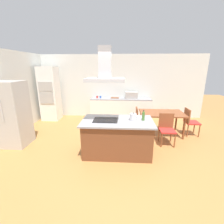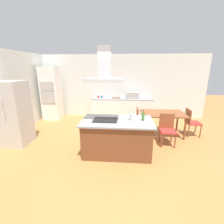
{
  "view_description": "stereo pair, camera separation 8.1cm",
  "coord_description": "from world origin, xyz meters",
  "px_view_note": "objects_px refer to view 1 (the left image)",
  "views": [
    {
      "loc": [
        0.09,
        -3.71,
        2.18
      ],
      "look_at": [
        -0.16,
        0.4,
        1.0
      ],
      "focal_mm": 25.28,
      "sensor_mm": 36.0,
      "label": 1
    },
    {
      "loc": [
        0.18,
        -3.7,
        2.18
      ],
      "look_at": [
        -0.16,
        0.4,
        1.0
      ],
      "focal_mm": 25.28,
      "sensor_mm": 36.0,
      "label": 2
    }
  ],
  "objects_px": {
    "coffee_mug_blue": "(101,97)",
    "chair_facing_island": "(167,127)",
    "olive_oil_bottle": "(143,116)",
    "refrigerator": "(11,114)",
    "chair_at_right_end": "(190,120)",
    "wall_oven_stack": "(50,94)",
    "cooktop": "(106,120)",
    "range_hood": "(105,70)",
    "coffee_mug_red": "(97,97)",
    "countertop_microwave": "(131,95)",
    "cutting_board": "(115,98)",
    "chair_at_left_end": "(133,119)",
    "tea_kettle": "(133,117)",
    "dining_table": "(162,115)"
  },
  "relations": [
    {
      "from": "olive_oil_bottle",
      "to": "chair_facing_island",
      "type": "bearing_deg",
      "value": 37.34
    },
    {
      "from": "chair_at_right_end",
      "to": "coffee_mug_blue",
      "type": "bearing_deg",
      "value": 152.99
    },
    {
      "from": "chair_at_left_end",
      "to": "range_hood",
      "type": "height_order",
      "value": "range_hood"
    },
    {
      "from": "coffee_mug_blue",
      "to": "countertop_microwave",
      "type": "bearing_deg",
      "value": -1.31
    },
    {
      "from": "countertop_microwave",
      "to": "tea_kettle",
      "type": "bearing_deg",
      "value": -92.24
    },
    {
      "from": "coffee_mug_blue",
      "to": "chair_at_right_end",
      "type": "height_order",
      "value": "coffee_mug_blue"
    },
    {
      "from": "coffee_mug_blue",
      "to": "chair_facing_island",
      "type": "relative_size",
      "value": 0.1
    },
    {
      "from": "coffee_mug_blue",
      "to": "chair_facing_island",
      "type": "bearing_deg",
      "value": -45.54
    },
    {
      "from": "coffee_mug_blue",
      "to": "chair_at_left_end",
      "type": "height_order",
      "value": "coffee_mug_blue"
    },
    {
      "from": "coffee_mug_red",
      "to": "chair_at_right_end",
      "type": "height_order",
      "value": "coffee_mug_red"
    },
    {
      "from": "refrigerator",
      "to": "range_hood",
      "type": "distance_m",
      "value": 2.95
    },
    {
      "from": "range_hood",
      "to": "cooktop",
      "type": "bearing_deg",
      "value": 0.0
    },
    {
      "from": "chair_at_right_end",
      "to": "chair_at_left_end",
      "type": "bearing_deg",
      "value": 180.0
    },
    {
      "from": "olive_oil_bottle",
      "to": "refrigerator",
      "type": "bearing_deg",
      "value": 175.86
    },
    {
      "from": "chair_facing_island",
      "to": "range_hood",
      "type": "bearing_deg",
      "value": -159.34
    },
    {
      "from": "chair_at_left_end",
      "to": "range_hood",
      "type": "distance_m",
      "value": 2.21
    },
    {
      "from": "cutting_board",
      "to": "range_hood",
      "type": "relative_size",
      "value": 0.38
    },
    {
      "from": "olive_oil_bottle",
      "to": "chair_facing_island",
      "type": "height_order",
      "value": "olive_oil_bottle"
    },
    {
      "from": "wall_oven_stack",
      "to": "chair_at_right_end",
      "type": "distance_m",
      "value": 5.43
    },
    {
      "from": "countertop_microwave",
      "to": "chair_at_left_end",
      "type": "relative_size",
      "value": 0.56
    },
    {
      "from": "cooktop",
      "to": "refrigerator",
      "type": "bearing_deg",
      "value": 173.27
    },
    {
      "from": "olive_oil_bottle",
      "to": "cooktop",
      "type": "bearing_deg",
      "value": -176.65
    },
    {
      "from": "coffee_mug_blue",
      "to": "wall_oven_stack",
      "type": "xyz_separation_m",
      "value": [
        -2.09,
        -0.26,
        0.16
      ]
    },
    {
      "from": "countertop_microwave",
      "to": "chair_at_right_end",
      "type": "distance_m",
      "value": 2.47
    },
    {
      "from": "refrigerator",
      "to": "chair_facing_island",
      "type": "distance_m",
      "value": 4.42
    },
    {
      "from": "coffee_mug_red",
      "to": "dining_table",
      "type": "height_order",
      "value": "coffee_mug_red"
    },
    {
      "from": "tea_kettle",
      "to": "coffee_mug_red",
      "type": "height_order",
      "value": "tea_kettle"
    },
    {
      "from": "cooktop",
      "to": "chair_at_right_end",
      "type": "relative_size",
      "value": 0.67
    },
    {
      "from": "coffee_mug_blue",
      "to": "wall_oven_stack",
      "type": "bearing_deg",
      "value": -172.81
    },
    {
      "from": "olive_oil_bottle",
      "to": "refrigerator",
      "type": "height_order",
      "value": "refrigerator"
    },
    {
      "from": "cooktop",
      "to": "tea_kettle",
      "type": "height_order",
      "value": "tea_kettle"
    },
    {
      "from": "cutting_board",
      "to": "countertop_microwave",
      "type": "bearing_deg",
      "value": -4.11
    },
    {
      "from": "countertop_microwave",
      "to": "chair_at_right_end",
      "type": "height_order",
      "value": "countertop_microwave"
    },
    {
      "from": "wall_oven_stack",
      "to": "olive_oil_bottle",
      "type": "bearing_deg",
      "value": -36.2
    },
    {
      "from": "coffee_mug_red",
      "to": "range_hood",
      "type": "height_order",
      "value": "range_hood"
    },
    {
      "from": "coffee_mug_blue",
      "to": "cutting_board",
      "type": "bearing_deg",
      "value": 1.86
    },
    {
      "from": "coffee_mug_blue",
      "to": "chair_at_left_end",
      "type": "xyz_separation_m",
      "value": [
        1.31,
        -1.6,
        -0.44
      ]
    },
    {
      "from": "olive_oil_bottle",
      "to": "chair_at_right_end",
      "type": "relative_size",
      "value": 0.29
    },
    {
      "from": "dining_table",
      "to": "coffee_mug_red",
      "type": "bearing_deg",
      "value": 146.11
    },
    {
      "from": "coffee_mug_red",
      "to": "chair_at_right_end",
      "type": "relative_size",
      "value": 0.1
    },
    {
      "from": "cutting_board",
      "to": "dining_table",
      "type": "distance_m",
      "value": 2.3
    },
    {
      "from": "coffee_mug_blue",
      "to": "chair_at_right_end",
      "type": "xyz_separation_m",
      "value": [
        3.14,
        -1.6,
        -0.44
      ]
    },
    {
      "from": "coffee_mug_red",
      "to": "wall_oven_stack",
      "type": "bearing_deg",
      "value": -172.65
    },
    {
      "from": "olive_oil_bottle",
      "to": "cutting_board",
      "type": "height_order",
      "value": "olive_oil_bottle"
    },
    {
      "from": "olive_oil_bottle",
      "to": "countertop_microwave",
      "type": "relative_size",
      "value": 0.51
    },
    {
      "from": "tea_kettle",
      "to": "olive_oil_bottle",
      "type": "xyz_separation_m",
      "value": [
        0.25,
        0.01,
        0.02
      ]
    },
    {
      "from": "cutting_board",
      "to": "range_hood",
      "type": "bearing_deg",
      "value": -91.99
    },
    {
      "from": "chair_at_right_end",
      "to": "chair_facing_island",
      "type": "relative_size",
      "value": 1.0
    },
    {
      "from": "cooktop",
      "to": "countertop_microwave",
      "type": "xyz_separation_m",
      "value": [
        0.8,
        2.88,
        0.13
      ]
    },
    {
      "from": "olive_oil_bottle",
      "to": "cutting_board",
      "type": "distance_m",
      "value": 3.0
    }
  ]
}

